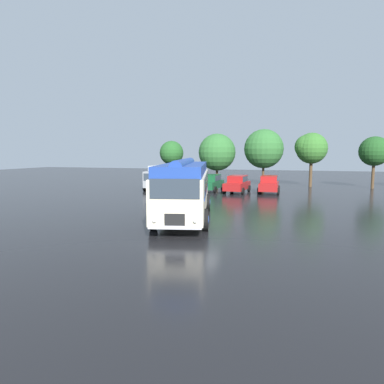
# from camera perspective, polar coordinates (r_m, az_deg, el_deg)

# --- Properties ---
(ground_plane) EXTENTS (120.00, 120.00, 0.00)m
(ground_plane) POSITION_cam_1_polar(r_m,az_deg,el_deg) (20.01, 0.86, -4.48)
(ground_plane) COLOR black
(vintage_bus) EXTENTS (4.70, 10.38, 3.49)m
(vintage_bus) POSITION_cam_1_polar(r_m,az_deg,el_deg) (19.82, -1.26, 0.95)
(vintage_bus) COLOR beige
(vintage_bus) RESTS_ON ground
(car_near_left) EXTENTS (2.18, 4.31, 1.66)m
(car_near_left) POSITION_cam_1_polar(r_m,az_deg,el_deg) (35.38, -0.82, 1.69)
(car_near_left) COLOR silver
(car_near_left) RESTS_ON ground
(car_mid_left) EXTENTS (2.18, 4.31, 1.66)m
(car_mid_left) POSITION_cam_1_polar(r_m,az_deg,el_deg) (34.42, 3.12, 1.55)
(car_mid_left) COLOR #144C28
(car_mid_left) RESTS_ON ground
(car_mid_right) EXTENTS (2.24, 4.33, 1.66)m
(car_mid_right) POSITION_cam_1_polar(r_m,az_deg,el_deg) (33.35, 7.55, 1.34)
(car_mid_right) COLOR maroon
(car_mid_right) RESTS_ON ground
(car_far_right) EXTENTS (2.03, 4.24, 1.66)m
(car_far_right) POSITION_cam_1_polar(r_m,az_deg,el_deg) (33.60, 12.71, 1.28)
(car_far_right) COLOR maroon
(car_far_right) RESTS_ON ground
(box_van) EXTENTS (2.70, 5.91, 2.50)m
(box_van) POSITION_cam_1_polar(r_m,az_deg,el_deg) (36.38, -5.19, 2.62)
(box_van) COLOR #B2B7BC
(box_van) RESTS_ON ground
(tree_far_left) EXTENTS (3.02, 3.02, 5.35)m
(tree_far_left) POSITION_cam_1_polar(r_m,az_deg,el_deg) (43.55, -3.32, 6.46)
(tree_far_left) COLOR #4C3823
(tree_far_left) RESTS_ON ground
(tree_left_of_centre) EXTENTS (4.45, 4.45, 6.14)m
(tree_left_of_centre) POSITION_cam_1_polar(r_m,az_deg,el_deg) (41.60, 4.17, 6.64)
(tree_left_of_centre) COLOR #4C3823
(tree_left_of_centre) RESTS_ON ground
(tree_centre) EXTENTS (4.62, 4.62, 6.63)m
(tree_centre) POSITION_cam_1_polar(r_m,az_deg,el_deg) (41.60, 11.72, 6.98)
(tree_centre) COLOR #4C3823
(tree_centre) RESTS_ON ground
(tree_right_of_centre) EXTENTS (3.60, 3.48, 6.10)m
(tree_right_of_centre) POSITION_cam_1_polar(r_m,az_deg,el_deg) (41.02, 19.09, 6.96)
(tree_right_of_centre) COLOR #4C3823
(tree_right_of_centre) RESTS_ON ground
(tree_far_right) EXTENTS (3.17, 3.17, 5.60)m
(tree_far_right) POSITION_cam_1_polar(r_m,az_deg,el_deg) (41.77, 28.10, 5.96)
(tree_far_right) COLOR #4C3823
(tree_far_right) RESTS_ON ground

